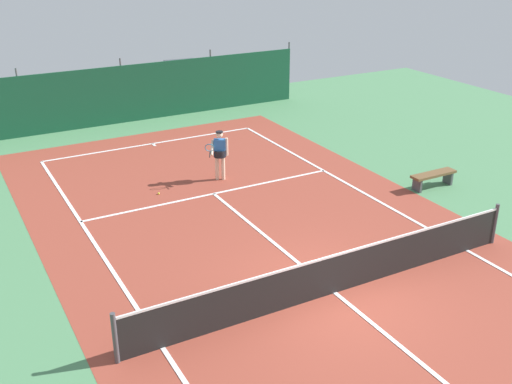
% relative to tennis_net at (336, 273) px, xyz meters
% --- Properties ---
extents(ground_plane, '(36.00, 36.00, 0.00)m').
position_rel_tennis_net_xyz_m(ground_plane, '(0.00, 0.00, -0.51)').
color(ground_plane, '#4C8456').
extents(court_surface, '(11.02, 26.60, 0.01)m').
position_rel_tennis_net_xyz_m(court_surface, '(0.00, 0.00, -0.51)').
color(court_surface, brown).
rests_on(court_surface, ground).
extents(tennis_net, '(10.12, 0.10, 1.10)m').
position_rel_tennis_net_xyz_m(tennis_net, '(0.00, 0.00, 0.00)').
color(tennis_net, black).
rests_on(tennis_net, ground).
extents(back_fence, '(16.30, 0.98, 2.70)m').
position_rel_tennis_net_xyz_m(back_fence, '(-0.00, 15.66, 0.16)').
color(back_fence, '#14472D').
rests_on(back_fence, ground).
extents(tennis_player, '(0.86, 0.62, 1.64)m').
position_rel_tennis_net_xyz_m(tennis_player, '(0.70, 7.39, 0.45)').
color(tennis_player, beige).
rests_on(tennis_player, ground).
extents(tennis_ball_near_player, '(0.07, 0.07, 0.07)m').
position_rel_tennis_net_xyz_m(tennis_ball_near_player, '(-1.51, 7.19, -0.48)').
color(tennis_ball_near_player, '#CCDB33').
rests_on(tennis_ball_near_player, ground).
extents(parked_car, '(2.36, 4.37, 1.68)m').
position_rel_tennis_net_xyz_m(parked_car, '(3.87, 17.88, 0.33)').
color(parked_car, silver).
rests_on(parked_car, ground).
extents(courtside_bench, '(1.60, 0.40, 0.49)m').
position_rel_tennis_net_xyz_m(courtside_bench, '(6.31, 3.55, -0.14)').
color(courtside_bench, brown).
rests_on(courtside_bench, ground).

